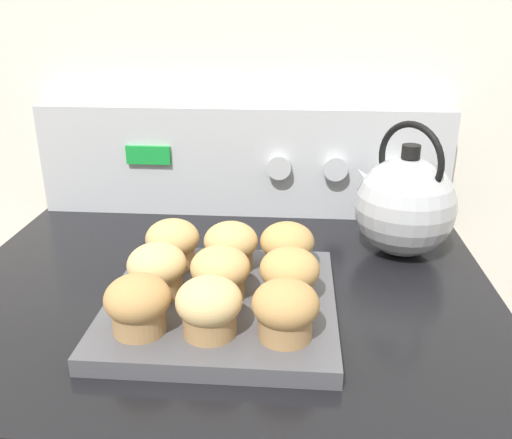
% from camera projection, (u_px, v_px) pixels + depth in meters
% --- Properties ---
extents(wall_back, '(8.00, 0.05, 2.40)m').
position_uv_depth(wall_back, '(245.00, 43.00, 0.97)').
color(wall_back, silver).
rests_on(wall_back, ground_plane).
extents(control_panel, '(0.75, 0.07, 0.20)m').
position_uv_depth(control_panel, '(244.00, 161.00, 1.00)').
color(control_panel, '#B7BABF').
rests_on(control_panel, stove_range).
extents(muffin_pan, '(0.29, 0.29, 0.02)m').
position_uv_depth(muffin_pan, '(222.00, 304.00, 0.70)').
color(muffin_pan, '#4C4C51').
rests_on(muffin_pan, stove_range).
extents(muffin_r0_c0, '(0.08, 0.08, 0.07)m').
position_uv_depth(muffin_r0_c0, '(138.00, 304.00, 0.61)').
color(muffin_r0_c0, '#A37A4C').
rests_on(muffin_r0_c0, muffin_pan).
extents(muffin_r0_c1, '(0.08, 0.08, 0.07)m').
position_uv_depth(muffin_r0_c1, '(209.00, 306.00, 0.60)').
color(muffin_r0_c1, '#A37A4C').
rests_on(muffin_r0_c1, muffin_pan).
extents(muffin_r0_c2, '(0.08, 0.08, 0.07)m').
position_uv_depth(muffin_r0_c2, '(285.00, 310.00, 0.60)').
color(muffin_r0_c2, '#A37A4C').
rests_on(muffin_r0_c2, muffin_pan).
extents(muffin_r1_c0, '(0.08, 0.08, 0.07)m').
position_uv_depth(muffin_r1_c0, '(157.00, 269.00, 0.69)').
color(muffin_r1_c0, tan).
rests_on(muffin_r1_c0, muffin_pan).
extents(muffin_r1_c1, '(0.08, 0.08, 0.07)m').
position_uv_depth(muffin_r1_c1, '(220.00, 273.00, 0.68)').
color(muffin_r1_c1, '#A37A4C').
rests_on(muffin_r1_c1, muffin_pan).
extents(muffin_r1_c2, '(0.08, 0.08, 0.07)m').
position_uv_depth(muffin_r1_c2, '(290.00, 274.00, 0.68)').
color(muffin_r1_c2, '#A37A4C').
rests_on(muffin_r1_c2, muffin_pan).
extents(muffin_r2_c0, '(0.08, 0.08, 0.07)m').
position_uv_depth(muffin_r2_c0, '(173.00, 243.00, 0.76)').
color(muffin_r2_c0, tan).
rests_on(muffin_r2_c0, muffin_pan).
extents(muffin_r2_c1, '(0.08, 0.08, 0.07)m').
position_uv_depth(muffin_r2_c1, '(231.00, 246.00, 0.75)').
color(muffin_r2_c1, '#A37A4C').
rests_on(muffin_r2_c1, muffin_pan).
extents(muffin_r2_c2, '(0.08, 0.08, 0.07)m').
position_uv_depth(muffin_r2_c2, '(287.00, 246.00, 0.75)').
color(muffin_r2_c2, tan).
rests_on(muffin_r2_c2, muffin_pan).
extents(tea_kettle, '(0.16, 0.17, 0.21)m').
position_uv_depth(tea_kettle, '(404.00, 204.00, 0.84)').
color(tea_kettle, '#ADAFB5').
rests_on(tea_kettle, stove_range).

